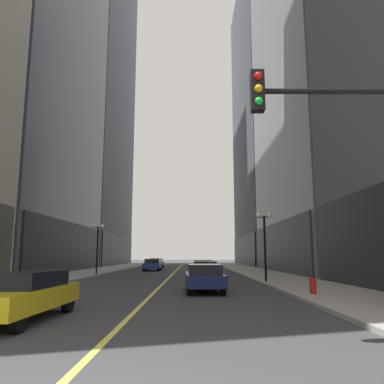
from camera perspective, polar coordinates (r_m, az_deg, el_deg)
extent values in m
plane|color=#38383A|center=(39.41, -2.48, -12.00)|extent=(200.00, 200.00, 0.00)
cube|color=#9E9991|center=(40.63, -14.43, -11.53)|extent=(4.50, 78.00, 0.15)
cube|color=#9E9991|center=(39.89, 9.70, -11.74)|extent=(4.50, 78.00, 0.15)
cube|color=#E5D64C|center=(39.41, -2.48, -11.99)|extent=(0.16, 70.00, 0.01)
cube|color=#4C515B|center=(50.49, -22.49, 23.53)|extent=(11.07, 24.00, 57.34)
cube|color=black|center=(40.77, -17.70, -7.97)|extent=(0.50, 22.80, 5.00)
cube|color=slate|center=(74.36, -14.35, 17.01)|extent=(11.09, 26.00, 69.03)
cube|color=#212327|center=(65.52, -10.84, -8.63)|extent=(0.50, 24.70, 5.00)
cube|color=gray|center=(47.84, 21.49, 19.52)|extent=(15.38, 24.00, 48.83)
cube|color=#2C2C2E|center=(39.82, 13.09, -8.14)|extent=(0.50, 22.80, 5.00)
cube|color=#4C515B|center=(70.65, 13.86, 10.86)|extent=(15.40, 26.00, 51.88)
cube|color=black|center=(64.93, 8.08, -8.70)|extent=(0.50, 24.70, 5.00)
cube|color=yellow|center=(11.73, -24.18, -14.39)|extent=(1.88, 4.65, 0.55)
cube|color=black|center=(11.89, -23.53, -12.05)|extent=(1.61, 2.62, 0.50)
cylinder|color=black|center=(10.00, -24.50, -16.97)|extent=(0.24, 0.65, 0.64)
cylinder|color=black|center=(12.95, -17.95, -15.43)|extent=(0.24, 0.65, 0.64)
cylinder|color=black|center=(13.52, -24.11, -14.80)|extent=(0.24, 0.65, 0.64)
cube|color=#141E4C|center=(18.95, 2.01, -12.99)|extent=(1.90, 4.69, 0.55)
cube|color=black|center=(18.69, 2.05, -11.58)|extent=(1.62, 2.65, 0.50)
cylinder|color=black|center=(20.55, -0.44, -13.48)|extent=(0.24, 0.65, 0.64)
cylinder|color=black|center=(20.64, 3.86, -13.45)|extent=(0.24, 0.65, 0.64)
cylinder|color=black|center=(17.32, -0.19, -14.24)|extent=(0.24, 0.65, 0.64)
cylinder|color=black|center=(17.42, 4.93, -14.18)|extent=(0.24, 0.65, 0.64)
cube|color=silver|center=(28.26, 2.09, -11.81)|extent=(1.87, 4.49, 0.55)
cube|color=black|center=(28.02, 2.11, -10.86)|extent=(1.63, 2.52, 0.50)
cylinder|color=black|center=(29.81, 0.41, -12.22)|extent=(0.23, 0.64, 0.64)
cylinder|color=black|center=(29.87, 3.50, -12.20)|extent=(0.23, 0.64, 0.64)
cylinder|color=black|center=(26.68, 0.52, -12.55)|extent=(0.23, 0.64, 0.64)
cylinder|color=black|center=(26.76, 3.98, -12.52)|extent=(0.23, 0.64, 0.64)
cube|color=#B7B7BC|center=(34.97, 1.84, -11.35)|extent=(1.86, 4.25, 0.55)
cube|color=black|center=(34.74, 1.84, -10.58)|extent=(1.62, 2.38, 0.50)
cylinder|color=black|center=(36.44, 0.48, -11.71)|extent=(0.22, 0.64, 0.64)
cylinder|color=black|center=(36.49, 3.03, -11.70)|extent=(0.22, 0.64, 0.64)
cylinder|color=black|center=(33.48, 0.54, -11.92)|extent=(0.22, 0.64, 0.64)
cylinder|color=black|center=(33.54, 3.31, -11.90)|extent=(0.22, 0.64, 0.64)
cube|color=navy|center=(43.52, -5.76, -10.93)|extent=(1.84, 4.25, 0.55)
cube|color=black|center=(43.72, -5.72, -10.30)|extent=(1.62, 2.38, 0.50)
cylinder|color=black|center=(41.98, -4.87, -11.38)|extent=(0.22, 0.64, 0.64)
cylinder|color=black|center=(42.15, -7.07, -11.33)|extent=(0.22, 0.64, 0.64)
cylinder|color=black|center=(44.94, -4.55, -11.25)|extent=(0.22, 0.64, 0.64)
cylinder|color=black|center=(45.09, -6.60, -11.21)|extent=(0.22, 0.64, 0.64)
cube|color=black|center=(51.38, -5.20, -10.70)|extent=(1.84, 4.44, 0.55)
cube|color=black|center=(51.59, -5.16, -10.17)|extent=(1.57, 2.51, 0.50)
cylinder|color=black|center=(49.77, -4.57, -11.07)|extent=(0.24, 0.65, 0.64)
cylinder|color=black|center=(49.96, -6.27, -11.04)|extent=(0.24, 0.65, 0.64)
cylinder|color=black|center=(52.83, -4.19, -10.98)|extent=(0.24, 0.65, 0.64)
cylinder|color=black|center=(53.00, -5.79, -10.95)|extent=(0.24, 0.65, 0.64)
cylinder|color=black|center=(8.83, 20.61, 14.03)|extent=(3.20, 0.12, 0.12)
cube|color=black|center=(8.43, 10.00, 14.72)|extent=(0.28, 0.24, 0.90)
sphere|color=red|center=(8.42, 10.11, 16.84)|extent=(0.17, 0.17, 0.17)
sphere|color=orange|center=(8.30, 10.17, 15.11)|extent=(0.17, 0.17, 0.17)
sphere|color=green|center=(8.19, 10.23, 13.32)|extent=(0.17, 0.17, 0.17)
cylinder|color=black|center=(34.15, -13.87, -8.61)|extent=(0.14, 0.14, 4.20)
cylinder|color=black|center=(34.24, -13.73, -5.18)|extent=(0.80, 0.06, 0.06)
sphere|color=white|center=(34.33, -14.29, -5.00)|extent=(0.36, 0.36, 0.36)
sphere|color=white|center=(34.16, -13.15, -5.02)|extent=(0.36, 0.36, 0.36)
cylinder|color=black|center=(24.46, 11.14, -8.49)|extent=(0.14, 0.14, 4.20)
cylinder|color=black|center=(24.57, 10.99, -3.70)|extent=(0.80, 0.06, 0.06)
sphere|color=white|center=(24.52, 10.18, -3.48)|extent=(0.36, 0.36, 0.36)
sphere|color=white|center=(24.65, 11.78, -3.46)|extent=(0.36, 0.36, 0.36)
cylinder|color=red|center=(17.17, 17.96, -13.57)|extent=(0.28, 0.28, 0.80)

